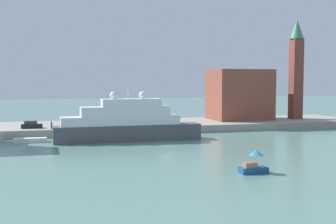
{
  "coord_description": "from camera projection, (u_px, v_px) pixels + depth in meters",
  "views": [
    {
      "loc": [
        -21.52,
        -76.39,
        11.84
      ],
      "look_at": [
        1.73,
        6.0,
        5.55
      ],
      "focal_mm": 47.79,
      "sensor_mm": 36.0,
      "label": 1
    }
  ],
  "objects": [
    {
      "name": "parked_car",
      "position": [
        32.0,
        125.0,
        93.0
      ],
      "size": [
        4.3,
        1.7,
        1.53
      ],
      "color": "black",
      "rests_on": "quay_dock"
    },
    {
      "name": "quay_dock",
      "position": [
        138.0,
        126.0,
        104.97
      ],
      "size": [
        110.0,
        20.12,
        1.65
      ],
      "primitive_type": "cube",
      "color": "gray",
      "rests_on": "ground"
    },
    {
      "name": "harbor_building",
      "position": [
        240.0,
        95.0,
        113.14
      ],
      "size": [
        14.32,
        11.29,
        12.65
      ],
      "primitive_type": "cube",
      "color": "brown",
      "rests_on": "quay_dock"
    },
    {
      "name": "small_motorboat",
      "position": [
        254.0,
        164.0,
        56.33
      ],
      "size": [
        3.53,
        1.93,
        2.94
      ],
      "color": "navy",
      "rests_on": "ground"
    },
    {
      "name": "person_figure",
      "position": [
        51.0,
        125.0,
        91.64
      ],
      "size": [
        0.36,
        0.36,
        1.63
      ],
      "color": "#4C4C4C",
      "rests_on": "quay_dock"
    },
    {
      "name": "large_yacht",
      "position": [
        127.0,
        124.0,
        85.61
      ],
      "size": [
        28.19,
        4.11,
        11.19
      ],
      "color": "#4C4C51",
      "rests_on": "ground"
    },
    {
      "name": "ground",
      "position": [
        168.0,
        145.0,
        80.02
      ],
      "size": [
        400.0,
        400.0,
        0.0
      ],
      "primitive_type": "plane",
      "color": "slate"
    },
    {
      "name": "work_barge",
      "position": [
        30.0,
        140.0,
        83.76
      ],
      "size": [
        5.98,
        1.81,
        0.84
      ],
      "primitive_type": "cube",
      "color": "silver",
      "rests_on": "ground"
    },
    {
      "name": "bell_tower",
      "position": [
        296.0,
        65.0,
        114.63
      ],
      "size": [
        3.56,
        3.56,
        25.4
      ],
      "color": "brown",
      "rests_on": "quay_dock"
    },
    {
      "name": "mooring_bollard",
      "position": [
        146.0,
        125.0,
        96.6
      ],
      "size": [
        0.53,
        0.53,
        0.66
      ],
      "primitive_type": "cylinder",
      "color": "black",
      "rests_on": "quay_dock"
    }
  ]
}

